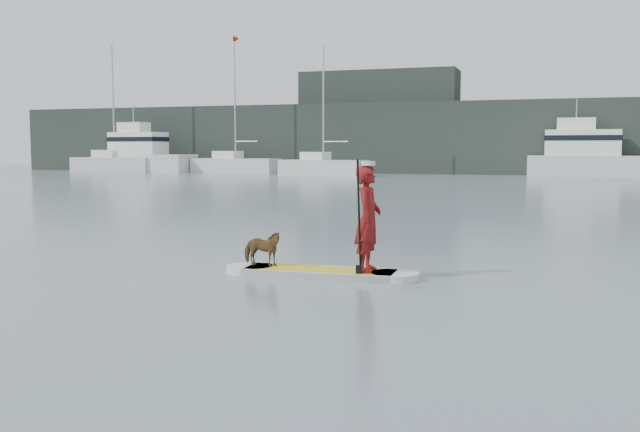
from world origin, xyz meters
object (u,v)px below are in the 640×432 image
(dog, at_px, (262,248))
(sailboat_b, at_px, (235,164))
(paddleboard, at_px, (320,272))
(sailboat_c, at_px, (323,167))
(paddler, at_px, (368,219))
(sailboat_a, at_px, (114,163))
(motor_yacht_a, at_px, (590,155))
(motor_yacht_b, at_px, (143,154))

(dog, bearing_deg, sailboat_b, 25.88)
(paddleboard, xyz_separation_m, sailboat_c, (-13.69, 41.32, 0.67))
(paddler, bearing_deg, sailboat_a, 36.27)
(paddleboard, relative_size, paddler, 1.92)
(paddleboard, bearing_deg, motor_yacht_a, 80.47)
(paddleboard, height_order, motor_yacht_a, motor_yacht_a)
(sailboat_c, bearing_deg, paddler, -60.76)
(sailboat_c, bearing_deg, paddleboard, -61.77)
(paddleboard, relative_size, sailboat_a, 0.29)
(dog, distance_m, sailboat_b, 49.80)
(sailboat_a, xyz_separation_m, motor_yacht_b, (2.52, 0.72, 0.86))
(paddleboard, distance_m, paddler, 1.22)
(sailboat_c, distance_m, motor_yacht_b, 18.30)
(sailboat_c, bearing_deg, dog, -63.08)
(sailboat_c, distance_m, motor_yacht_a, 20.10)
(paddleboard, bearing_deg, motor_yacht_b, 123.12)
(paddleboard, height_order, sailboat_a, sailboat_a)
(dog, xyz_separation_m, sailboat_a, (-33.20, 43.77, 0.37))
(motor_yacht_a, bearing_deg, sailboat_b, -176.49)
(paddleboard, distance_m, sailboat_b, 50.23)
(paddler, relative_size, sailboat_c, 0.17)
(sailboat_a, xyz_separation_m, sailboat_c, (20.53, -2.41, -0.06))
(paddler, xyz_separation_m, motor_yacht_b, (-32.51, 44.42, 0.68))
(sailboat_b, relative_size, sailboat_c, 1.18)
(sailboat_a, bearing_deg, dog, -52.98)
(sailboat_b, bearing_deg, sailboat_c, -14.55)
(sailboat_c, bearing_deg, sailboat_b, 169.18)
(sailboat_a, bearing_deg, paddler, -51.44)
(dog, height_order, motor_yacht_a, motor_yacht_a)
(paddleboard, bearing_deg, sailboat_c, 105.96)
(sailboat_a, distance_m, sailboat_c, 20.68)
(paddleboard, bearing_deg, sailboat_a, 125.67)
(dog, xyz_separation_m, sailboat_b, (-21.76, 44.80, 0.39))
(paddler, bearing_deg, sailboat_b, 25.36)
(dog, relative_size, sailboat_b, 0.06)
(sailboat_a, relative_size, sailboat_b, 0.97)
(sailboat_a, relative_size, sailboat_c, 1.14)
(dog, xyz_separation_m, sailboat_c, (-12.67, 41.36, 0.31))
(motor_yacht_b, bearing_deg, sailboat_c, -4.59)
(dog, bearing_deg, paddleboard, -87.65)
(sailboat_a, bearing_deg, sailboat_b, 4.95)
(paddler, bearing_deg, sailboat_c, 16.90)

